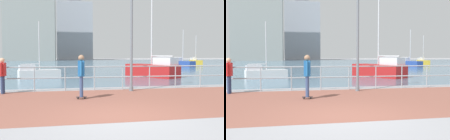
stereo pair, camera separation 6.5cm
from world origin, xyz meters
TOP-DOWN VIEW (x-y plane):
  - ground at (0.00, 40.00)m, footprint 220.00×220.00m
  - brick_paving at (0.00, 2.47)m, footprint 28.00×6.05m
  - harbor_water at (0.00, 50.50)m, footprint 180.00×88.00m
  - waterfront_railing at (-0.00, 5.50)m, footprint 25.25×0.06m
  - lamppost at (1.83, 4.95)m, footprint 0.78×0.48m
  - skateboarder at (-0.80, 3.09)m, footprint 0.41×0.56m
  - bystander at (-4.10, 5.15)m, footprint 0.26×0.55m
  - sailboat_white at (-3.28, 12.56)m, footprint 3.11×1.79m
  - sailboat_gray at (16.39, 29.20)m, footprint 2.42×4.17m
  - sailboat_ivory at (5.50, 12.32)m, footprint 3.45×4.71m
  - sailboat_teal at (22.91, 36.87)m, footprint 1.80×4.01m
  - tower_brick at (-11.83, 81.77)m, footprint 16.06×10.38m
  - tower_beige at (3.54, 103.68)m, footprint 14.43×13.68m

SIDE VIEW (x-z plane):
  - ground at x=0.00m, z-range 0.00..0.00m
  - harbor_water at x=0.00m, z-range 0.00..0.00m
  - brick_paving at x=0.00m, z-range 0.00..0.01m
  - sailboat_white at x=-3.28m, z-range -1.69..2.48m
  - sailboat_teal at x=22.91m, z-range -2.20..3.23m
  - sailboat_gray at x=16.39m, z-range -2.26..3.33m
  - sailboat_ivory at x=5.50m, z-range -2.61..3.84m
  - waterfront_railing at x=0.00m, z-range 0.22..1.39m
  - bystander at x=-4.10m, z-range 0.13..1.71m
  - skateboarder at x=-0.80m, z-range 0.17..1.88m
  - lamppost at x=1.83m, z-range 0.30..5.99m
  - tower_beige at x=3.54m, z-range -0.83..24.73m
  - tower_brick at x=-11.83m, z-range -0.83..30.63m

